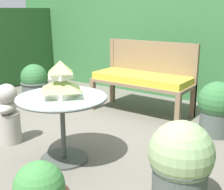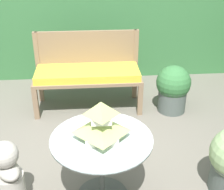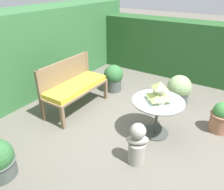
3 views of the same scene
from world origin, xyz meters
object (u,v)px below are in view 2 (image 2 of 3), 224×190
at_px(potted_plant_path_edge, 173,88).
at_px(pagoda_birdhouse, 101,123).
at_px(garden_bust, 9,176).
at_px(garden_bench, 88,76).
at_px(patio_table, 102,151).

bearing_deg(potted_plant_path_edge, pagoda_birdhouse, -123.88).
xyz_separation_m(garden_bust, potted_plant_path_edge, (1.68, 1.45, 0.00)).
bearing_deg(potted_plant_path_edge, garden_bench, 171.16).
xyz_separation_m(patio_table, garden_bust, (-0.74, -0.04, -0.17)).
xyz_separation_m(patio_table, pagoda_birdhouse, (-0.00, 0.00, 0.26)).
xyz_separation_m(pagoda_birdhouse, garden_bust, (-0.74, -0.04, -0.44)).
xyz_separation_m(garden_bench, potted_plant_path_edge, (1.05, -0.16, -0.13)).
bearing_deg(patio_table, garden_bench, 93.59).
xyz_separation_m(garden_bench, patio_table, (0.10, -1.57, 0.04)).
bearing_deg(garden_bust, patio_table, 60.41).
bearing_deg(potted_plant_path_edge, garden_bust, -139.34).
bearing_deg(pagoda_birdhouse, garden_bust, -177.24).
height_order(garden_bench, pagoda_birdhouse, pagoda_birdhouse).
bearing_deg(patio_table, garden_bust, -177.24).
distance_m(patio_table, potted_plant_path_edge, 1.71).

